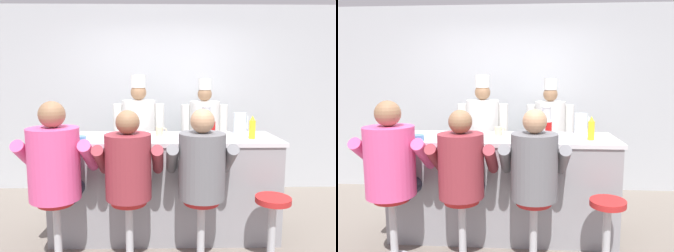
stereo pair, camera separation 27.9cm
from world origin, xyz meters
TOP-DOWN VIEW (x-y plane):
  - ground_plane at (0.00, 0.00)m, footprint 20.00×20.00m
  - wall_back at (0.00, 1.88)m, footprint 10.00×0.06m
  - diner_counter at (0.00, 0.37)m, footprint 2.33×0.75m
  - ketchup_bottle_red at (0.45, 0.12)m, footprint 0.06×0.06m
  - mustard_bottle_yellow at (0.88, 0.26)m, footprint 0.06×0.06m
  - hot_sauce_bottle_orange at (0.39, 0.24)m, footprint 0.03×0.03m
  - water_pitcher_clear at (0.83, 0.58)m, footprint 0.16×0.14m
  - breakfast_plate at (-0.39, 0.18)m, footprint 0.25×0.25m
  - cereal_bowl at (-0.83, 0.10)m, footprint 0.14×0.14m
  - coffee_mug_tan at (-0.05, 0.46)m, footprint 0.12×0.08m
  - cup_stack_steel at (0.46, 0.57)m, footprint 0.10×0.10m
  - diner_seated_pink at (-0.95, -0.21)m, footprint 0.66×0.66m
  - diner_seated_maroon at (-0.32, -0.22)m, footprint 0.60×0.60m
  - diner_seated_grey at (0.31, -0.22)m, footprint 0.61×0.60m
  - empty_stool_round at (0.95, -0.25)m, footprint 0.31×0.31m
  - cook_in_whites_near at (-0.33, 1.24)m, footprint 0.66×0.43m
  - cook_in_whites_far at (0.56, 1.55)m, footprint 0.65×0.41m

SIDE VIEW (x-z plane):
  - ground_plane at x=0.00m, z-range 0.00..0.00m
  - empty_stool_round at x=0.95m, z-range 0.11..0.72m
  - diner_counter at x=0.00m, z-range 0.00..1.05m
  - diner_seated_maroon at x=-0.32m, z-range 0.17..1.55m
  - diner_seated_grey at x=0.31m, z-range 0.16..1.56m
  - diner_seated_pink at x=-0.95m, z-range 0.16..1.62m
  - cook_in_whites_far at x=0.56m, z-range 0.08..1.74m
  - cook_in_whites_near at x=-0.33m, z-range 0.08..1.78m
  - breakfast_plate at x=-0.39m, z-range 1.04..1.08m
  - cereal_bowl at x=-0.83m, z-range 1.05..1.10m
  - coffee_mug_tan at x=-0.05m, z-range 1.05..1.14m
  - hot_sauce_bottle_orange at x=0.39m, z-range 1.04..1.17m
  - mustard_bottle_yellow at x=0.88m, z-range 1.04..1.27m
  - ketchup_bottle_red at x=0.45m, z-range 1.04..1.28m
  - water_pitcher_clear at x=0.83m, z-range 1.05..1.28m
  - cup_stack_steel at x=0.46m, z-range 1.05..1.35m
  - wall_back at x=0.00m, z-range 0.00..2.70m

